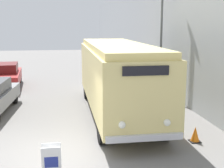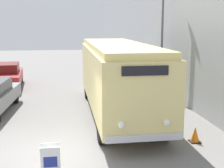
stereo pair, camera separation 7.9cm
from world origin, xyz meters
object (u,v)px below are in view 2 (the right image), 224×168
streetlamp (163,20)px  vintage_bus (117,74)px  parked_car_mid (5,75)px  traffic_cone (195,135)px  sign_board (51,162)px

streetlamp → vintage_bus: bearing=-134.1°
parked_car_mid → traffic_cone: size_ratio=8.67×
sign_board → streetlamp: 10.95m
sign_board → streetlamp: bearing=56.6°
vintage_bus → sign_board: bearing=-116.1°
sign_board → parked_car_mid: (-3.33, 12.60, 0.33)m
vintage_bus → parked_car_mid: vintage_bus is taller
streetlamp → parked_car_mid: (-9.00, 4.01, -3.42)m
vintage_bus → traffic_cone: vintage_bus is taller
streetlamp → sign_board: bearing=-123.4°
parked_car_mid → sign_board: bearing=-79.4°
sign_board → parked_car_mid: size_ratio=0.19×
sign_board → traffic_cone: sign_board is taller
vintage_bus → streetlamp: size_ratio=1.48×
vintage_bus → traffic_cone: 4.53m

